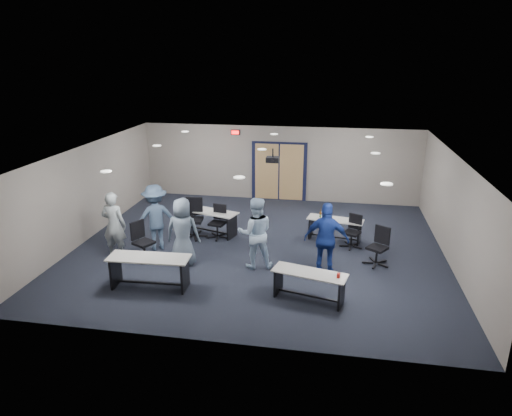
% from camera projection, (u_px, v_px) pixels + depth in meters
% --- Properties ---
extents(floor, '(10.00, 10.00, 0.00)m').
position_uv_depth(floor, '(259.00, 247.00, 12.74)').
color(floor, black).
rests_on(floor, ground).
extents(back_wall, '(10.00, 0.04, 2.70)m').
position_uv_depth(back_wall, '(279.00, 164.00, 16.51)').
color(back_wall, gray).
rests_on(back_wall, floor).
extents(front_wall, '(10.00, 0.04, 2.70)m').
position_uv_depth(front_wall, '(217.00, 278.00, 8.11)').
color(front_wall, gray).
rests_on(front_wall, floor).
extents(left_wall, '(0.04, 9.00, 2.70)m').
position_uv_depth(left_wall, '(88.00, 192.00, 13.11)').
color(left_wall, gray).
rests_on(left_wall, floor).
extents(right_wall, '(0.04, 9.00, 2.70)m').
position_uv_depth(right_wall, '(454.00, 212.00, 11.50)').
color(right_wall, gray).
rests_on(right_wall, floor).
extents(ceiling, '(10.00, 9.00, 0.04)m').
position_uv_depth(ceiling, '(259.00, 152.00, 11.87)').
color(ceiling, white).
rests_on(ceiling, back_wall).
extents(double_door, '(2.00, 0.07, 2.20)m').
position_uv_depth(double_door, '(279.00, 172.00, 16.57)').
color(double_door, black).
rests_on(double_door, back_wall).
extents(exit_sign, '(0.32, 0.07, 0.18)m').
position_uv_depth(exit_sign, '(235.00, 132.00, 16.36)').
color(exit_sign, black).
rests_on(exit_sign, back_wall).
extents(ceiling_projector, '(0.35, 0.32, 0.37)m').
position_uv_depth(ceiling_projector, '(273.00, 159.00, 12.38)').
color(ceiling_projector, black).
rests_on(ceiling_projector, ceiling).
extents(ceiling_can_lights, '(6.24, 5.74, 0.02)m').
position_uv_depth(ceiling_can_lights, '(260.00, 151.00, 12.12)').
color(ceiling_can_lights, silver).
rests_on(ceiling_can_lights, ceiling).
extents(table_front_left, '(1.89, 0.70, 0.76)m').
position_uv_depth(table_front_left, '(149.00, 267.00, 10.41)').
color(table_front_left, beige).
rests_on(table_front_left, floor).
extents(table_front_right, '(1.70, 0.91, 0.76)m').
position_uv_depth(table_front_right, '(310.00, 281.00, 9.89)').
color(table_front_right, beige).
rests_on(table_front_right, floor).
extents(table_back_left, '(1.85, 1.08, 0.71)m').
position_uv_depth(table_back_left, '(209.00, 218.00, 13.57)').
color(table_back_left, beige).
rests_on(table_back_left, floor).
extents(table_back_right, '(1.65, 0.80, 0.88)m').
position_uv_depth(table_back_right, '(335.00, 225.00, 13.10)').
color(table_back_right, beige).
rests_on(table_back_right, floor).
extents(chair_back_a, '(0.81, 0.81, 1.16)m').
position_uv_depth(chair_back_a, '(193.00, 219.00, 13.25)').
color(chair_back_a, black).
rests_on(chair_back_a, floor).
extents(chair_back_b, '(0.71, 0.71, 0.97)m').
position_uv_depth(chair_back_b, '(217.00, 222.00, 13.24)').
color(chair_back_b, black).
rests_on(chair_back_b, floor).
extents(chair_back_d, '(0.78, 0.78, 0.92)m').
position_uv_depth(chair_back_d, '(352.00, 232.00, 12.60)').
color(chair_back_d, black).
rests_on(chair_back_d, floor).
extents(chair_loose_left, '(0.87, 0.87, 1.03)m').
position_uv_depth(chair_loose_left, '(144.00, 241.00, 11.82)').
color(chair_loose_left, black).
rests_on(chair_loose_left, floor).
extents(chair_loose_right, '(0.87, 0.87, 0.99)m').
position_uv_depth(chair_loose_right, '(377.00, 247.00, 11.54)').
color(chair_loose_right, black).
rests_on(chair_loose_right, floor).
extents(person_gray, '(0.67, 0.46, 1.80)m').
position_uv_depth(person_gray, '(114.00, 225.00, 11.85)').
color(person_gray, '#95A0A3').
rests_on(person_gray, floor).
extents(person_plaid, '(0.87, 0.58, 1.75)m').
position_uv_depth(person_plaid, '(183.00, 232.00, 11.48)').
color(person_plaid, slate).
rests_on(person_plaid, floor).
extents(person_lightblue, '(1.03, 0.88, 1.83)m').
position_uv_depth(person_lightblue, '(255.00, 233.00, 11.30)').
color(person_lightblue, '#B7D4F2').
rests_on(person_lightblue, floor).
extents(person_navy, '(1.10, 0.51, 1.83)m').
position_uv_depth(person_navy, '(327.00, 240.00, 10.89)').
color(person_navy, navy).
rests_on(person_navy, floor).
extents(person_back, '(1.36, 1.20, 1.83)m').
position_uv_depth(person_back, '(155.00, 217.00, 12.37)').
color(person_back, '#405673').
rests_on(person_back, floor).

